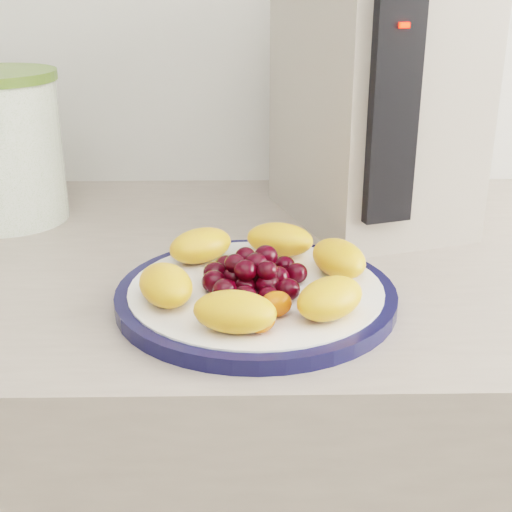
{
  "coord_description": "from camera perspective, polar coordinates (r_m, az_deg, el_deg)",
  "views": [
    {
      "loc": [
        -0.03,
        0.43,
        1.21
      ],
      "look_at": [
        -0.02,
        1.06,
        0.95
      ],
      "focal_mm": 50.0,
      "sensor_mm": 36.0,
      "label": 1
    }
  ],
  "objects": [
    {
      "name": "appliance_led",
      "position": [
        0.76,
        11.75,
        17.64
      ],
      "size": [
        0.01,
        0.01,
        0.01
      ],
      "primitive_type": "cube",
      "rotation": [
        0.0,
        0.0,
        0.31
      ],
      "color": "#FF0C05",
      "rests_on": "appliance_panel"
    },
    {
      "name": "appliance_panel",
      "position": [
        0.78,
        10.86,
        11.06
      ],
      "size": [
        0.06,
        0.03,
        0.24
      ],
      "primitive_type": "cube",
      "rotation": [
        0.0,
        0.0,
        0.31
      ],
      "color": "black",
      "rests_on": "appliance_body"
    },
    {
      "name": "canister",
      "position": [
        0.97,
        -19.63,
        7.82
      ],
      "size": [
        0.16,
        0.16,
        0.18
      ],
      "primitive_type": "cylinder",
      "rotation": [
        0.0,
        0.0,
        0.09
      ],
      "color": "#46731D",
      "rests_on": "counter"
    },
    {
      "name": "appliance_body",
      "position": [
        0.92,
        9.34,
        12.48
      ],
      "size": [
        0.25,
        0.3,
        0.32
      ],
      "primitive_type": "cube",
      "rotation": [
        0.0,
        0.0,
        0.31
      ],
      "color": "#A89D90",
      "rests_on": "counter"
    },
    {
      "name": "fruit_plate",
      "position": [
        0.69,
        0.1,
        -1.38
      ],
      "size": [
        0.24,
        0.24,
        0.04
      ],
      "color": "orange",
      "rests_on": "plate_face"
    },
    {
      "name": "plate_rim",
      "position": [
        0.7,
        0.0,
        -3.22
      ],
      "size": [
        0.28,
        0.28,
        0.01
      ],
      "primitive_type": "cylinder",
      "color": "#111338",
      "rests_on": "counter"
    },
    {
      "name": "plate_face",
      "position": [
        0.7,
        0.0,
        -3.14
      ],
      "size": [
        0.25,
        0.25,
        0.02
      ],
      "primitive_type": "cylinder",
      "color": "white",
      "rests_on": "counter"
    }
  ]
}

